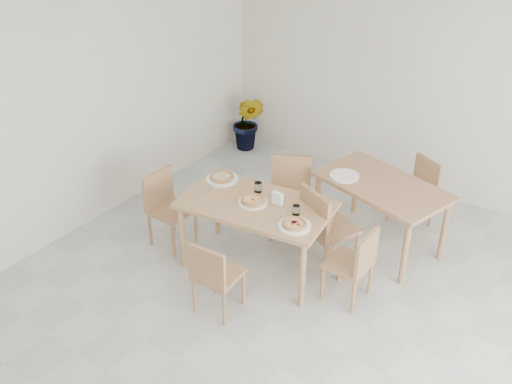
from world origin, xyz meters
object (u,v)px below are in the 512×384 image
Objects in this scene: chair_back_n at (418,188)px; chair_south at (214,274)px; chair_north at (290,190)px; plate_margherita at (253,202)px; pizza_margherita at (253,200)px; pizza_pepperoni at (295,224)px; tumbler_a at (296,210)px; potted_plant at (248,122)px; plate_mushroom at (222,179)px; main_table at (256,211)px; tumbler_b at (258,187)px; plate_pepperoni at (294,226)px; plate_empty at (345,176)px; chair_west at (166,203)px; pizza_mushroom at (222,177)px; napkin_holder at (278,199)px; chair_back_s at (324,224)px; chair_east at (355,261)px; second_table at (381,192)px.

chair_south is at bearing -83.02° from chair_back_n.
chair_north is 1.11× the size of chair_back_n.
chair_south is at bearing -80.25° from plate_margherita.
pizza_pepperoni is (0.55, -0.11, 0.00)m from pizza_margherita.
potted_plant is at bearing 135.20° from tumbler_a.
plate_mushroom is 1.13× the size of pizza_margherita.
pizza_pepperoni reaches higher than main_table.
tumbler_b is at bearing 166.02° from tumbler_a.
plate_pepperoni is at bearing -22.06° from main_table.
tumbler_a is at bearing -6.74° from plate_mushroom.
plate_pepperoni is 1.10m from plate_empty.
chair_north is at bearing -87.34° from chair_south.
tumbler_b reaches higher than chair_west.
chair_west is at bearing -110.43° from chair_back_n.
pizza_mushroom is at bearing -50.93° from chair_west.
plate_pepperoni is 1.12m from pizza_mushroom.
napkin_holder reaches higher than chair_north.
chair_back_n is (1.09, 1.53, -0.35)m from tumbler_b.
plate_empty is (0.54, 0.20, 0.26)m from chair_north.
chair_back_s is at bearing 32.20° from plate_margherita.
chair_back_n reaches higher than chair_east.
plate_mushroom is 1.24× the size of pizza_pepperoni.
chair_back_s reaches higher than main_table.
chair_south is 1.82m from plate_empty.
pizza_mushroom is at bearing -132.35° from second_table.
potted_plant reaches higher than plate_margherita.
tumbler_a is 0.42m from chair_back_s.
tumbler_a is at bearing -44.80° from potted_plant.
plate_mushroom is at bearing -132.35° from second_table.
chair_east is at bearing -4.03° from tumbler_b.
pizza_margherita is 2.03m from chair_back_n.
tumbler_b is (-0.01, -0.58, 0.30)m from chair_north.
plate_mushroom is 0.45m from tumbler_b.
chair_west is 1.30m from napkin_holder.
tumbler_a is at bearing 118.85° from pizza_pepperoni.
chair_back_s is (0.14, 0.30, -0.26)m from tumbler_a.
chair_north is 2.85× the size of plate_pepperoni.
chair_west is at bearing -177.91° from plate_pepperoni.
chair_back_n is (-0.07, 1.62, 0.00)m from chair_east.
pizza_margherita is at bearing -170.71° from tumbler_a.
plate_mushroom reaches higher than second_table.
plate_empty is (0.54, 0.78, -0.04)m from tumbler_b.
plate_margherita is (-0.13, 0.78, 0.31)m from chair_south.
potted_plant reaches higher than plate_empty.
chair_west is 2.95× the size of pizza_mushroom.
tumbler_b is 0.13× the size of potted_plant.
chair_east is at bearing -2.32° from plate_mushroom.
plate_pepperoni is 0.38× the size of potted_plant.
chair_west is 1.07m from pizza_margherita.
plate_pepperoni and plate_empty have the same top height.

